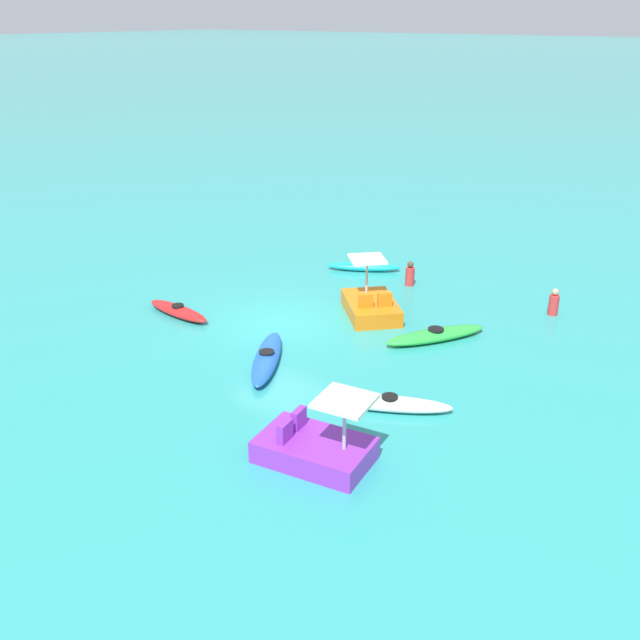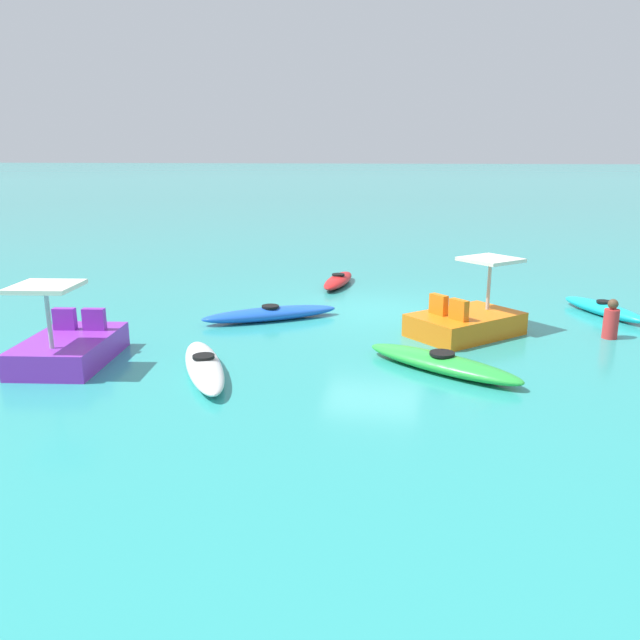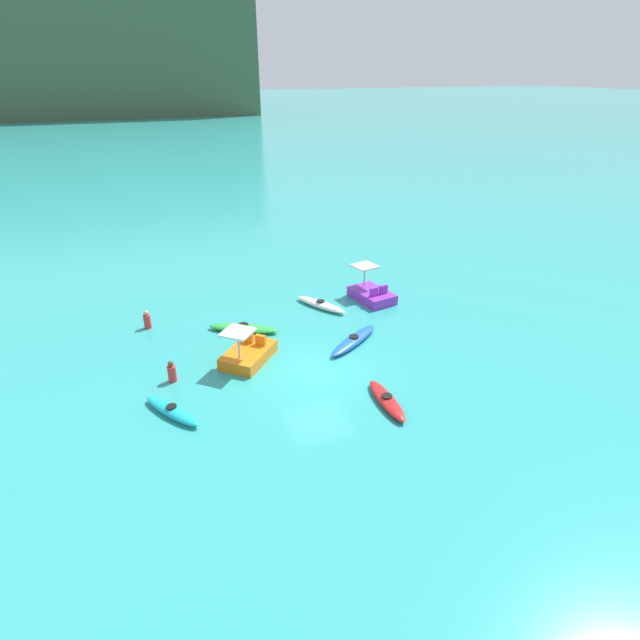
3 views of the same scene
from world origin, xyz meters
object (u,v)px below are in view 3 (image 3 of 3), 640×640
(person_by_kayaks, at_px, (172,372))
(pedal_boat_orange, at_px, (248,353))
(kayak_red, at_px, (387,400))
(kayak_blue, at_px, (354,340))
(kayak_white, at_px, (321,304))
(kayak_green, at_px, (243,328))
(pedal_boat_purple, at_px, (372,294))
(person_near_shore, at_px, (147,320))
(kayak_cyan, at_px, (172,411))

(person_by_kayaks, bearing_deg, pedal_boat_orange, 6.62)
(kayak_red, distance_m, kayak_blue, 4.56)
(kayak_white, bearing_deg, kayak_green, -166.56)
(kayak_green, height_order, kayak_blue, same)
(kayak_green, bearing_deg, person_by_kayaks, -140.73)
(kayak_green, relative_size, kayak_red, 1.18)
(kayak_blue, bearing_deg, person_by_kayaks, 179.59)
(kayak_red, xyz_separation_m, pedal_boat_purple, (3.86, 8.33, 0.17))
(kayak_blue, bearing_deg, person_near_shore, 147.87)
(kayak_green, xyz_separation_m, person_near_shore, (-3.97, 2.08, 0.22))
(kayak_green, relative_size, kayak_blue, 0.98)
(kayak_red, distance_m, person_by_kayaks, 8.17)
(person_near_shore, distance_m, person_by_kayaks, 5.04)
(kayak_blue, xyz_separation_m, kayak_cyan, (-8.06, -2.11, 0.00))
(pedal_boat_orange, bearing_deg, kayak_cyan, -143.73)
(pedal_boat_purple, bearing_deg, kayak_white, 176.88)
(kayak_blue, xyz_separation_m, pedal_boat_orange, (-4.62, 0.41, 0.17))
(kayak_green, bearing_deg, kayak_cyan, -127.65)
(person_by_kayaks, bearing_deg, kayak_white, 26.74)
(person_near_shore, bearing_deg, kayak_red, -53.08)
(kayak_green, distance_m, kayak_red, 8.12)
(kayak_cyan, distance_m, person_near_shore, 7.19)
(pedal_boat_orange, bearing_deg, kayak_blue, -5.13)
(pedal_boat_purple, xyz_separation_m, person_by_kayaks, (-10.66, -3.81, 0.05))
(kayak_white, xyz_separation_m, pedal_boat_orange, (-4.76, -3.60, 0.17))
(kayak_cyan, bearing_deg, person_near_shore, 90.24)
(kayak_cyan, bearing_deg, kayak_blue, 14.67)
(person_near_shore, bearing_deg, pedal_boat_purple, -6.29)
(kayak_blue, bearing_deg, kayak_green, 143.97)
(kayak_green, distance_m, kayak_white, 4.38)
(pedal_boat_orange, relative_size, person_by_kayaks, 3.14)
(kayak_cyan, distance_m, pedal_boat_purple, 12.52)
(person_by_kayaks, bearing_deg, kayak_green, 39.27)
(kayak_cyan, relative_size, person_by_kayaks, 2.99)
(pedal_boat_purple, xyz_separation_m, person_near_shore, (-11.03, 1.22, 0.05))
(kayak_cyan, distance_m, pedal_boat_orange, 4.27)
(kayak_white, xyz_separation_m, kayak_cyan, (-8.20, -6.12, -0.00))
(kayak_red, bearing_deg, kayak_white, 82.87)
(kayak_red, xyz_separation_m, kayak_blue, (0.92, 4.46, -0.00))
(pedal_boat_orange, bearing_deg, person_by_kayaks, -173.38)
(kayak_red, xyz_separation_m, pedal_boat_orange, (-3.70, 4.88, 0.17))
(kayak_white, relative_size, pedal_boat_purple, 1.14)
(kayak_green, distance_m, kayak_cyan, 6.45)
(kayak_red, bearing_deg, kayak_green, 113.23)
(kayak_red, distance_m, person_near_shore, 11.94)
(kayak_red, relative_size, pedal_boat_purple, 1.02)
(pedal_boat_purple, bearing_deg, person_near_shore, 173.71)
(kayak_cyan, xyz_separation_m, person_near_shore, (-0.03, 7.19, 0.22))
(kayak_blue, xyz_separation_m, person_by_kayaks, (-7.72, 0.06, 0.22))
(pedal_boat_orange, distance_m, pedal_boat_purple, 8.31)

